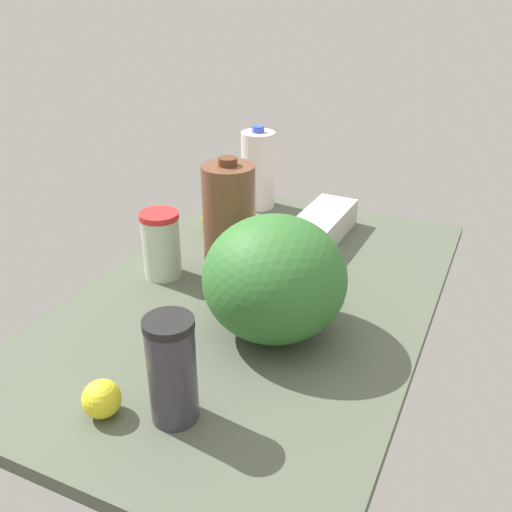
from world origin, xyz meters
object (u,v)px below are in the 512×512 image
Objects in this scene: milk_jug at (258,170)px; egg_carton at (321,226)px; tumbler_cup at (161,244)px; lemon_near_front at (102,399)px; shaker_bottle at (172,370)px; watermelon at (275,278)px; chocolate_milk_jug at (229,221)px; orange_beside_bowl at (214,220)px.

milk_jug is 0.85× the size of egg_carton.
tumbler_cup reaches higher than lemon_near_front.
lemon_near_front is (4.70, -11.15, -6.30)cm from shaker_bottle.
tumbler_cup is 49.77cm from shaker_bottle.
watermelon is 39.07cm from lemon_near_front.
watermelon is at bearing 27.43° from milk_jug.
tumbler_cup is 17.16cm from chocolate_milk_jug.
orange_beside_bowl is at bearing -7.80° from milk_jug.
egg_carton is at bearing 142.08° from tumbler_cup.
orange_beside_bowl is at bearing -137.79° from watermelon.
tumbler_cup is at bearing -158.62° from lemon_near_front.
lemon_near_front is (80.91, -10.09, -0.38)cm from egg_carton.
watermelon is 47.74cm from egg_carton.
orange_beside_bowl is at bearing -165.60° from lemon_near_front.
chocolate_milk_jug reaches higher than lemon_near_front.
chocolate_milk_jug is (-18.33, -19.47, 1.36)cm from watermelon.
lemon_near_front is at bearing 9.26° from milk_jug.
milk_jug reaches higher than orange_beside_bowl.
egg_carton is at bearing 60.40° from milk_jug.
watermelon is at bearing 170.45° from shaker_bottle.
milk_jug is 30.62cm from egg_carton.
chocolate_milk_jug reaches higher than watermelon.
shaker_bottle reaches higher than egg_carton.
chocolate_milk_jug is 4.05× the size of orange_beside_bowl.
shaker_bottle reaches higher than lemon_near_front.
tumbler_cup is (50.27, -2.13, -3.63)cm from milk_jug.
watermelon reaches higher than lemon_near_front.
egg_carton is at bearing -172.59° from watermelon.
watermelon is at bearing 72.23° from tumbler_cup.
orange_beside_bowl is (8.15, -28.78, -0.05)cm from egg_carton.
watermelon is at bearing 46.72° from chocolate_milk_jug.
chocolate_milk_jug is 4.46× the size of lemon_near_front.
egg_carton is (-76.21, -1.06, -5.92)cm from shaker_bottle.
lemon_near_front is at bearing -67.14° from shaker_bottle.
shaker_bottle is at bearing -9.55° from watermelon.
lemon_near_front is (45.23, 17.71, -4.90)cm from tumbler_cup.
orange_beside_bowl is (-20.06, -15.36, -10.20)cm from chocolate_milk_jug.
shaker_bottle is at bearing 112.86° from lemon_near_front.
egg_carton is 4.11× the size of orange_beside_bowl.
orange_beside_bowl is at bearing -177.96° from tumbler_cup.
shaker_bottle is 76.45cm from egg_carton.
tumbler_cup is 48.82cm from lemon_near_front.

